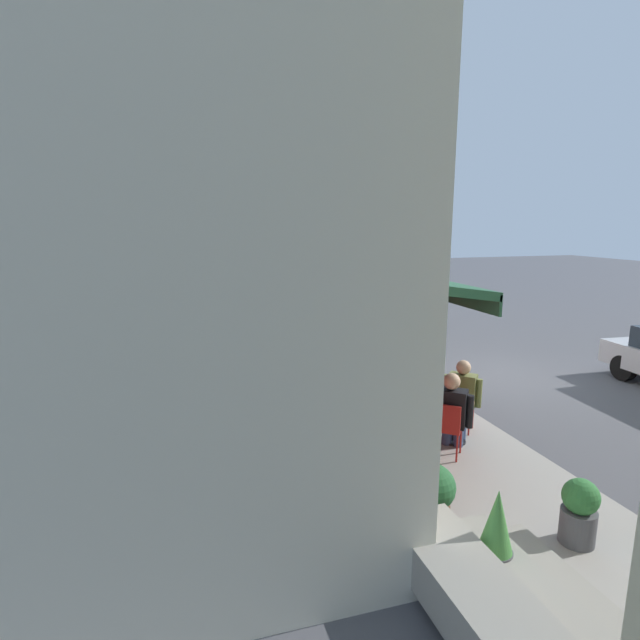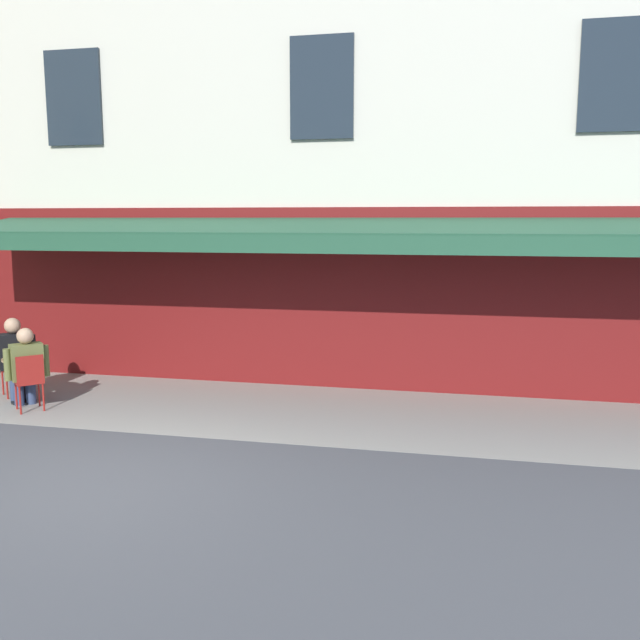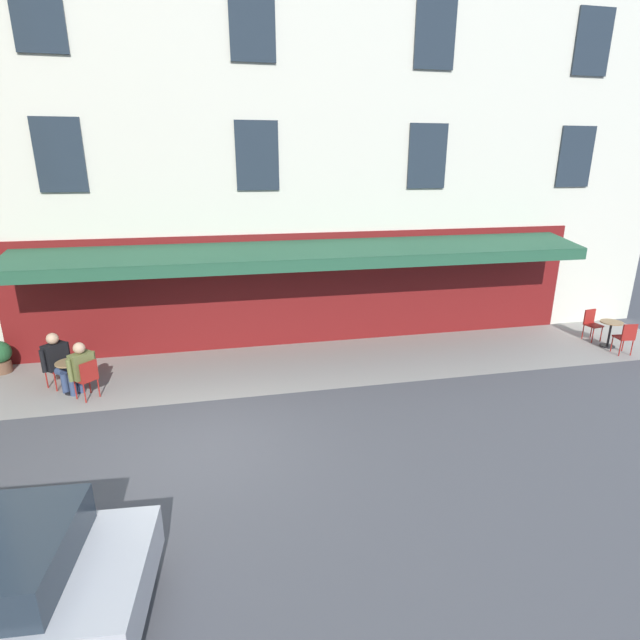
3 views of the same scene
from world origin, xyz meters
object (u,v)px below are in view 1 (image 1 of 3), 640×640
seated_patron_in_olive (461,395)px  cafe_chair_red_by_window (448,425)px  seated_companion_in_black (451,410)px  cafe_table_near_entrance (279,295)px  cafe_chair_red_back_row (294,294)px  cafe_chair_red_kerbside (463,400)px  cafe_table_mid_terrace (455,415)px  potted_plant_entrance_right (579,511)px  potted_plant_under_sign (432,494)px  cafe_chair_red_corner_right (266,295)px  potted_plant_mid_terrace (496,539)px

seated_patron_in_olive → cafe_chair_red_by_window: bearing=-42.7°
seated_companion_in_black → cafe_table_near_entrance: bearing=178.8°
cafe_chair_red_back_row → cafe_chair_red_kerbside: (13.71, -0.22, 0.00)m
cafe_table_mid_terrace → potted_plant_entrance_right: (2.79, -0.09, -0.09)m
cafe_table_mid_terrace → cafe_table_near_entrance: bearing=179.9°
cafe_chair_red_back_row → seated_patron_in_olive: bearing=-1.5°
potted_plant_entrance_right → seated_companion_in_black: bearing=-175.6°
cafe_table_mid_terrace → potted_plant_under_sign: size_ratio=0.91×
cafe_chair_red_corner_right → cafe_table_mid_terrace: bearing=2.4°
cafe_chair_red_kerbside → potted_plant_entrance_right: size_ratio=1.15×
cafe_chair_red_by_window → seated_companion_in_black: size_ratio=0.67×
cafe_chair_red_by_window → potted_plant_entrance_right: 2.34m
cafe_table_mid_terrace → potted_plant_mid_terrace: potted_plant_mid_terrace is taller
seated_patron_in_olive → cafe_chair_red_back_row: bearing=178.5°
cafe_chair_red_back_row → cafe_chair_red_by_window: 14.68m
potted_plant_mid_terrace → cafe_chair_red_kerbside: bearing=152.1°
cafe_chair_red_corner_right → seated_patron_in_olive: (13.84, 0.88, 0.15)m
cafe_chair_red_kerbside → potted_plant_entrance_right: cafe_chair_red_kerbside is taller
seated_patron_in_olive → potted_plant_entrance_right: seated_patron_in_olive is taller
cafe_table_near_entrance → cafe_table_mid_terrace: size_ratio=1.00×
cafe_chair_red_back_row → cafe_table_mid_terrace: size_ratio=1.21×
cafe_table_mid_terrace → cafe_chair_red_by_window: (0.47, -0.42, 0.06)m
potted_plant_under_sign → potted_plant_mid_terrace: potted_plant_mid_terrace is taller
cafe_chair_red_back_row → cafe_chair_red_kerbside: 13.71m
cafe_table_mid_terrace → seated_patron_in_olive: 0.47m
cafe_chair_red_kerbside → seated_patron_in_olive: bearing=-44.2°
seated_patron_in_olive → seated_companion_in_black: 0.83m
cafe_table_near_entrance → cafe_table_mid_terrace: (14.24, -0.04, 0.00)m
cafe_chair_red_kerbside → cafe_table_mid_terrace: bearing=-44.2°
potted_plant_under_sign → cafe_table_near_entrance: bearing=174.4°
cafe_chair_red_by_window → potted_plant_entrance_right: (2.32, 0.33, -0.14)m
cafe_table_mid_terrace → potted_plant_under_sign: potted_plant_under_sign is taller
seated_patron_in_olive → potted_plant_entrance_right: bearing=-6.9°
cafe_table_near_entrance → seated_patron_in_olive: (13.94, 0.25, 0.21)m
cafe_chair_red_back_row → cafe_chair_red_kerbside: size_ratio=1.00×
seated_patron_in_olive → seated_companion_in_black: bearing=-42.9°
potted_plant_under_sign → cafe_chair_red_kerbside: bearing=141.2°
cafe_chair_red_by_window → potted_plant_entrance_right: cafe_chair_red_by_window is taller
cafe_table_mid_terrace → cafe_chair_red_by_window: cafe_chair_red_by_window is taller
cafe_chair_red_by_window → potted_plant_mid_terrace: bearing=-21.2°
cafe_chair_red_back_row → cafe_table_mid_terrace: cafe_chair_red_back_row is taller
cafe_table_mid_terrace → potted_plant_mid_terrace: 3.41m
seated_companion_in_black → cafe_chair_red_back_row: bearing=176.3°
potted_plant_entrance_right → cafe_chair_red_corner_right: bearing=-178.3°
cafe_table_near_entrance → cafe_chair_red_corner_right: cafe_chair_red_corner_right is taller
potted_plant_under_sign → potted_plant_entrance_right: size_ratio=1.03×
cafe_chair_red_back_row → potted_plant_mid_terrace: bearing=-6.9°
cafe_chair_red_corner_right → seated_patron_in_olive: 13.87m
cafe_chair_red_back_row → potted_plant_mid_terrace: 17.38m
cafe_chair_red_by_window → cafe_table_near_entrance: bearing=178.2°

